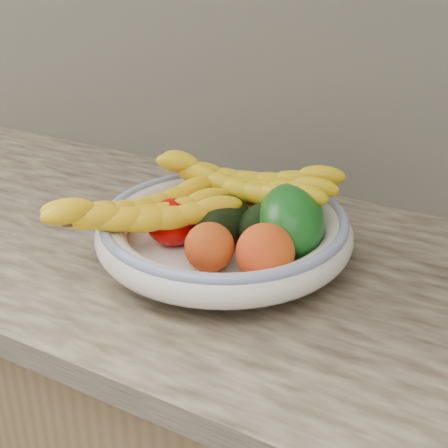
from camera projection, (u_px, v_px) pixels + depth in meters
fruit_bowl at (224, 231)px, 0.95m from camera, size 0.39×0.39×0.08m
clementine_back_left at (238, 198)px, 1.05m from camera, size 0.06×0.06×0.05m
clementine_back_right at (262, 206)px, 1.02m from camera, size 0.08×0.08×0.05m
clementine_back_mid at (247, 214)px, 0.99m from camera, size 0.05×0.05×0.04m
tomato_left at (178, 209)px, 0.99m from camera, size 0.09×0.09×0.07m
tomato_near_left at (172, 222)px, 0.94m from camera, size 0.09×0.09×0.07m
avocado_center at (223, 222)px, 0.94m from camera, size 0.08×0.12×0.08m
avocado_right at (268, 225)px, 0.93m from camera, size 0.11×0.12×0.07m
green_mango at (290, 222)px, 0.91m from camera, size 0.19×0.19×0.13m
peach_front at (209, 247)px, 0.86m from camera, size 0.08×0.08×0.07m
peach_right at (265, 252)px, 0.85m from camera, size 0.11×0.11×0.08m
banana_bunch_back at (243, 188)px, 1.00m from camera, size 0.33×0.14×0.09m
banana_bunch_front at (142, 217)px, 0.91m from camera, size 0.26×0.32×0.08m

